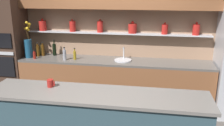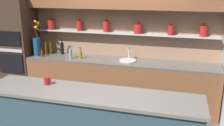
% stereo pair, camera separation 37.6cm
% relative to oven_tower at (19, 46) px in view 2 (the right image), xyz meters
% --- Properties ---
extents(back_wall_unit, '(5.20, 0.44, 2.60)m').
position_rel_oven_tower_xyz_m(back_wall_unit, '(2.26, 0.29, 0.49)').
color(back_wall_unit, '#937056').
rests_on(back_wall_unit, ground_plane).
extents(back_counter_unit, '(3.69, 0.62, 0.92)m').
position_rel_oven_tower_xyz_m(back_counter_unit, '(2.20, 0.00, -0.60)').
color(back_counter_unit, brown).
rests_on(back_counter_unit, ground_plane).
extents(oven_tower, '(0.67, 0.64, 2.13)m').
position_rel_oven_tower_xyz_m(oven_tower, '(0.00, 0.00, 0.00)').
color(oven_tower, '#3D281E').
rests_on(oven_tower, ground_plane).
extents(flower_vase, '(0.16, 0.17, 0.73)m').
position_rel_oven_tower_xyz_m(flower_vase, '(0.48, -0.07, 0.08)').
color(flower_vase, navy).
rests_on(flower_vase, back_counter_unit).
extents(sink_fixture, '(0.33, 0.33, 0.25)m').
position_rel_oven_tower_xyz_m(sink_fixture, '(2.37, 0.01, -0.12)').
color(sink_fixture, '#B7B7BC').
rests_on(sink_fixture, back_counter_unit).
extents(bottle_spirit_0, '(0.06, 0.06, 0.23)m').
position_rel_oven_tower_xyz_m(bottle_spirit_0, '(0.62, 0.19, -0.05)').
color(bottle_spirit_0, tan).
rests_on(bottle_spirit_0, back_counter_unit).
extents(bottle_spirit_1, '(0.06, 0.06, 0.28)m').
position_rel_oven_tower_xyz_m(bottle_spirit_1, '(0.63, 0.03, -0.02)').
color(bottle_spirit_1, '#4C2D0C').
rests_on(bottle_spirit_1, back_counter_unit).
extents(bottle_sauce_2, '(0.05, 0.05, 0.17)m').
position_rel_oven_tower_xyz_m(bottle_sauce_2, '(0.63, -0.14, -0.07)').
color(bottle_sauce_2, maroon).
rests_on(bottle_sauce_2, back_counter_unit).
extents(bottle_spirit_3, '(0.07, 0.07, 0.25)m').
position_rel_oven_tower_xyz_m(bottle_spirit_3, '(1.25, -0.14, -0.04)').
color(bottle_spirit_3, gray).
rests_on(bottle_spirit_3, back_counter_unit).
extents(bottle_oil_4, '(0.06, 0.06, 0.23)m').
position_rel_oven_tower_xyz_m(bottle_oil_4, '(1.43, -0.07, -0.05)').
color(bottle_oil_4, olive).
rests_on(bottle_oil_4, back_counter_unit).
extents(bottle_spirit_5, '(0.06, 0.06, 0.28)m').
position_rel_oven_tower_xyz_m(bottle_spirit_5, '(0.71, 0.10, -0.03)').
color(bottle_spirit_5, '#4C2D0C').
rests_on(bottle_spirit_5, back_counter_unit).
extents(bottle_wine_6, '(0.07, 0.07, 0.33)m').
position_rel_oven_tower_xyz_m(bottle_wine_6, '(0.92, 0.17, -0.02)').
color(bottle_wine_6, black).
rests_on(bottle_wine_6, back_counter_unit).
extents(coffee_mug, '(0.10, 0.08, 0.10)m').
position_rel_oven_tower_xyz_m(coffee_mug, '(1.63, -1.70, 0.01)').
color(coffee_mug, maroon).
rests_on(coffee_mug, island_counter).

